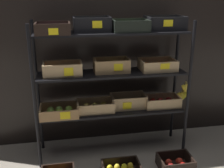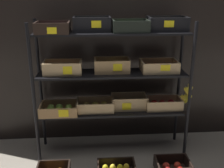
# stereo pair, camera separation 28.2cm
# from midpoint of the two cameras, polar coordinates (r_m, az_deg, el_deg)

# --- Properties ---
(ground_plane) EXTENTS (10.00, 10.00, 0.00)m
(ground_plane) POSITION_cam_midpoint_polar(r_m,az_deg,el_deg) (3.16, -2.63, -13.47)
(ground_plane) COLOR gray
(storefront_wall) EXTENTS (3.91, 0.12, 2.62)m
(storefront_wall) POSITION_cam_midpoint_polar(r_m,az_deg,el_deg) (3.06, -3.96, 11.78)
(storefront_wall) COLOR black
(storefront_wall) RESTS_ON ground_plane
(display_rack) EXTENTS (1.64, 0.39, 1.45)m
(display_rack) POSITION_cam_midpoint_polar(r_m,az_deg,el_deg) (2.78, -2.66, 2.62)
(display_rack) COLOR black
(display_rack) RESTS_ON ground_plane
(crate_ground_apple_red) EXTENTS (0.33, 0.25, 0.13)m
(crate_ground_apple_red) POSITION_cam_midpoint_polar(r_m,az_deg,el_deg) (2.90, 10.11, -15.98)
(crate_ground_apple_red) COLOR black
(crate_ground_apple_red) RESTS_ON ground_plane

